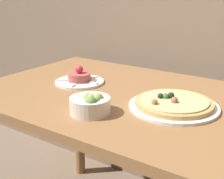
% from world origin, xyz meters
% --- Properties ---
extents(dining_table, '(1.38, 0.80, 0.74)m').
position_xyz_m(dining_table, '(0.00, 0.40, 0.65)').
color(dining_table, olive).
rests_on(dining_table, ground_plane).
extents(pizza_plate, '(0.31, 0.31, 0.05)m').
position_xyz_m(pizza_plate, '(0.13, 0.37, 0.76)').
color(pizza_plate, white).
rests_on(pizza_plate, dining_table).
extents(tartare_plate, '(0.21, 0.21, 0.08)m').
position_xyz_m(tartare_plate, '(-0.33, 0.41, 0.76)').
color(tartare_plate, white).
rests_on(tartare_plate, dining_table).
extents(small_bowl, '(0.14, 0.14, 0.07)m').
position_xyz_m(small_bowl, '(-0.08, 0.17, 0.78)').
color(small_bowl, silver).
rests_on(small_bowl, dining_table).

